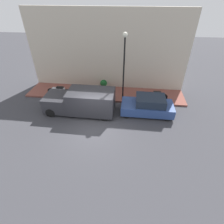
# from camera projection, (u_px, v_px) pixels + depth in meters

# --- Properties ---
(ground_plane) EXTENTS (60.00, 60.00, 0.00)m
(ground_plane) POSITION_uv_depth(u_px,v_px,m) (95.00, 128.00, 12.15)
(ground_plane) COLOR #38383D
(sidewalk) EXTENTS (2.66, 14.07, 0.14)m
(sidewalk) POSITION_uv_depth(u_px,v_px,m) (105.00, 93.00, 16.05)
(sidewalk) COLOR brown
(sidewalk) RESTS_ON ground_plane
(building_facade) EXTENTS (0.30, 14.07, 6.86)m
(building_facade) POSITION_uv_depth(u_px,v_px,m) (107.00, 52.00, 15.30)
(building_facade) COLOR beige
(building_facade) RESTS_ON ground_plane
(parked_car) EXTENTS (1.83, 3.90, 1.45)m
(parked_car) POSITION_uv_depth(u_px,v_px,m) (148.00, 106.00, 13.24)
(parked_car) COLOR #2D4784
(parked_car) RESTS_ON ground_plane
(delivery_van) EXTENTS (2.06, 5.29, 1.85)m
(delivery_van) POSITION_uv_depth(u_px,v_px,m) (81.00, 101.00, 13.24)
(delivery_van) COLOR #2D2D33
(delivery_van) RESTS_ON ground_plane
(motorcycle_black) EXTENTS (0.30, 1.90, 0.73)m
(motorcycle_black) POSITION_uv_depth(u_px,v_px,m) (76.00, 92.00, 15.28)
(motorcycle_black) COLOR black
(motorcycle_black) RESTS_ON sidewalk
(motorcycle_red) EXTENTS (0.30, 2.14, 0.82)m
(motorcycle_red) POSITION_uv_depth(u_px,v_px,m) (155.00, 95.00, 14.70)
(motorcycle_red) COLOR #B21E1E
(motorcycle_red) RESTS_ON sidewalk
(scooter_silver) EXTENTS (0.30, 2.09, 0.76)m
(scooter_silver) POSITION_uv_depth(u_px,v_px,m) (59.00, 90.00, 15.51)
(scooter_silver) COLOR #B7B7BF
(scooter_silver) RESTS_ON sidewalk
(streetlamp) EXTENTS (0.37, 0.37, 5.38)m
(streetlamp) POSITION_uv_depth(u_px,v_px,m) (124.00, 57.00, 12.98)
(streetlamp) COLOR black
(streetlamp) RESTS_ON sidewalk
(potted_plant) EXTENTS (0.64, 0.64, 0.89)m
(potted_plant) POSITION_uv_depth(u_px,v_px,m) (104.00, 84.00, 16.38)
(potted_plant) COLOR slate
(potted_plant) RESTS_ON sidewalk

